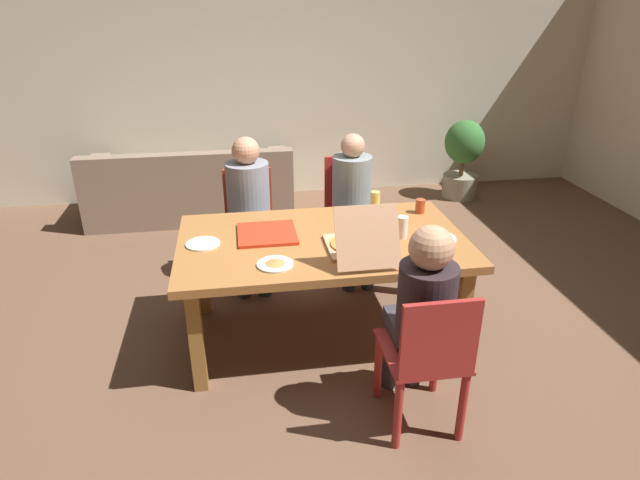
{
  "coord_description": "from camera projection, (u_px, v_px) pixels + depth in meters",
  "views": [
    {
      "loc": [
        -0.52,
        -3.11,
        2.19
      ],
      "look_at": [
        0.0,
        0.1,
        0.69
      ],
      "focal_mm": 30.0,
      "sensor_mm": 36.0,
      "label": 1
    }
  ],
  "objects": [
    {
      "name": "couch",
      "position": [
        192.0,
        191.0,
        5.68
      ],
      "size": [
        2.1,
        0.83,
        0.77
      ],
      "color": "#8A725E",
      "rests_on": "ground"
    },
    {
      "name": "pizza_box_0",
      "position": [
        358.0,
        244.0,
        3.28
      ],
      "size": [
        0.37,
        0.54,
        0.36
      ],
      "color": "tan",
      "rests_on": "dining_table"
    },
    {
      "name": "plate_1",
      "position": [
        275.0,
        264.0,
        3.13
      ],
      "size": [
        0.22,
        0.22,
        0.03
      ],
      "color": "white",
      "rests_on": "dining_table"
    },
    {
      "name": "plate_2",
      "position": [
        203.0,
        244.0,
        3.38
      ],
      "size": [
        0.22,
        0.22,
        0.01
      ],
      "color": "white",
      "rests_on": "dining_table"
    },
    {
      "name": "ground_plane",
      "position": [
        322.0,
        334.0,
        3.78
      ],
      "size": [
        20.0,
        20.0,
        0.0
      ],
      "primitive_type": "plane",
      "color": "brown"
    },
    {
      "name": "dining_table",
      "position": [
        322.0,
        250.0,
        3.5
      ],
      "size": [
        1.86,
        1.09,
        0.74
      ],
      "color": "#A26834",
      "rests_on": "ground"
    },
    {
      "name": "pizza_box_1",
      "position": [
        267.0,
        234.0,
        3.51
      ],
      "size": [
        0.38,
        0.38,
        0.02
      ],
      "color": "red",
      "rests_on": "dining_table"
    },
    {
      "name": "back_wall",
      "position": [
        278.0,
        74.0,
        5.95
      ],
      "size": [
        7.47,
        0.12,
        2.75
      ],
      "primitive_type": "cube",
      "color": "silver",
      "rests_on": "ground"
    },
    {
      "name": "potted_plant",
      "position": [
        463.0,
        155.0,
        6.13
      ],
      "size": [
        0.45,
        0.45,
        0.9
      ],
      "color": "gray",
      "rests_on": "ground"
    },
    {
      "name": "drinking_glass_2",
      "position": [
        420.0,
        206.0,
        3.85
      ],
      "size": [
        0.07,
        0.07,
        0.1
      ],
      "primitive_type": "cylinder",
      "color": "#B84826",
      "rests_on": "dining_table"
    },
    {
      "name": "drinking_glass_0",
      "position": [
        375.0,
        200.0,
        3.92
      ],
      "size": [
        0.07,
        0.07,
        0.13
      ],
      "primitive_type": "cylinder",
      "color": "#DECB5A",
      "rests_on": "dining_table"
    },
    {
      "name": "person_1",
      "position": [
        249.0,
        201.0,
        4.2
      ],
      "size": [
        0.34,
        0.53,
        1.2
      ],
      "color": "#36404B",
      "rests_on": "ground"
    },
    {
      "name": "person_2",
      "position": [
        422.0,
        306.0,
        2.81
      ],
      "size": [
        0.3,
        0.49,
        1.18
      ],
      "color": "#3B363C",
      "rests_on": "ground"
    },
    {
      "name": "chair_0",
      "position": [
        349.0,
        211.0,
        4.52
      ],
      "size": [
        0.4,
        0.41,
        0.97
      ],
      "color": "#B02322",
      "rests_on": "ground"
    },
    {
      "name": "chair_2",
      "position": [
        427.0,
        358.0,
        2.77
      ],
      "size": [
        0.42,
        0.46,
        0.89
      ],
      "color": "#A92C28",
      "rests_on": "ground"
    },
    {
      "name": "drinking_glass_1",
      "position": [
        402.0,
        227.0,
        3.45
      ],
      "size": [
        0.07,
        0.07,
        0.15
      ],
      "primitive_type": "cylinder",
      "color": "silver",
      "rests_on": "dining_table"
    },
    {
      "name": "chair_1",
      "position": [
        250.0,
        221.0,
        4.41
      ],
      "size": [
        0.42,
        0.39,
        0.9
      ],
      "color": "#AB3421",
      "rests_on": "ground"
    },
    {
      "name": "person_0",
      "position": [
        353.0,
        197.0,
        4.31
      ],
      "size": [
        0.32,
        0.53,
        1.2
      ],
      "color": "#333942",
      "rests_on": "ground"
    },
    {
      "name": "plate_0",
      "position": [
        436.0,
        238.0,
        3.46
      ],
      "size": [
        0.26,
        0.26,
        0.03
      ],
      "color": "white",
      "rests_on": "dining_table"
    }
  ]
}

